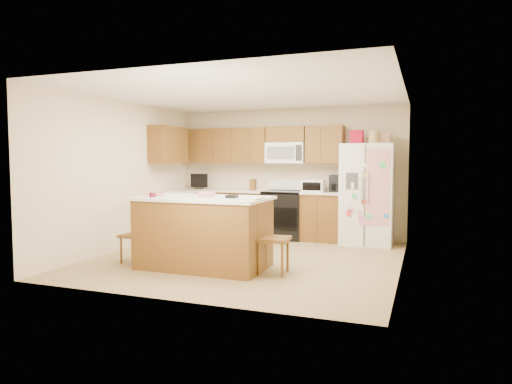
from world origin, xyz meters
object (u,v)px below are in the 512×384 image
at_px(stove, 284,214).
at_px(island, 204,232).
at_px(refrigerator, 367,193).
at_px(windsor_chair_right, 272,238).
at_px(windsor_chair_left, 136,235).
at_px(windsor_chair_back, 228,229).

bearing_deg(stove, island, -97.70).
bearing_deg(island, stove, 82.30).
xyz_separation_m(refrigerator, windsor_chair_right, (-0.93, -2.62, -0.45)).
relative_size(stove, windsor_chair_left, 1.30).
xyz_separation_m(refrigerator, island, (-1.93, -2.63, -0.42)).
bearing_deg(windsor_chair_left, island, 4.06).
bearing_deg(windsor_chair_back, refrigerator, 47.84).
bearing_deg(stove, windsor_chair_left, -117.42).
height_order(stove, windsor_chair_left, stove).
height_order(refrigerator, windsor_chair_right, refrigerator).
xyz_separation_m(stove, island, (-0.36, -2.69, 0.03)).
height_order(island, windsor_chair_left, island).
height_order(stove, refrigerator, refrigerator).
bearing_deg(windsor_chair_right, windsor_chair_back, 146.08).
relative_size(refrigerator, windsor_chair_back, 2.10).
height_order(stove, windsor_chair_right, stove).
height_order(stove, island, stove).
xyz_separation_m(stove, windsor_chair_back, (-0.26, -2.08, -0.02)).
bearing_deg(stove, windsor_chair_right, -76.60).
height_order(island, windsor_chair_back, island).
xyz_separation_m(island, windsor_chair_right, (1.00, 0.00, -0.03)).
distance_m(windsor_chair_left, windsor_chair_back, 1.36).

